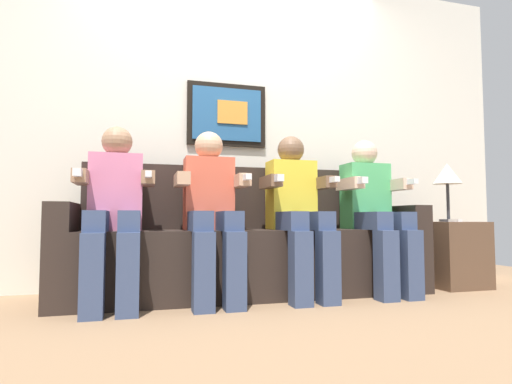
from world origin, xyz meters
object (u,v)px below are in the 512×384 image
(person_rightmost, at_px, (374,207))
(side_table_right, at_px, (453,254))
(table_lamp, at_px, (447,176))
(couch, at_px, (249,249))
(person_right_center, at_px, (297,207))
(spare_remote_on_table, at_px, (454,221))
(person_left_center, at_px, (212,206))
(person_leftmost, at_px, (115,205))

(person_rightmost, xyz_separation_m, side_table_right, (0.72, 0.06, -0.36))
(side_table_right, height_order, table_lamp, table_lamp)
(couch, distance_m, person_right_center, 0.45)
(person_right_center, xyz_separation_m, table_lamp, (1.31, 0.11, 0.25))
(couch, bearing_deg, spare_remote_on_table, -5.54)
(person_left_center, bearing_deg, spare_remote_on_table, 0.46)
(person_right_center, bearing_deg, couch, 150.13)
(person_leftmost, relative_size, spare_remote_on_table, 8.54)
(spare_remote_on_table, bearing_deg, couch, 174.46)
(couch, xyz_separation_m, table_lamp, (1.61, -0.06, 0.55))
(person_right_center, height_order, person_rightmost, same)
(couch, bearing_deg, person_leftmost, -169.16)
(couch, distance_m, person_rightmost, 0.95)
(spare_remote_on_table, bearing_deg, person_left_center, -179.54)
(person_left_center, xyz_separation_m, table_lamp, (1.90, 0.11, 0.25))
(person_left_center, height_order, side_table_right, person_left_center)
(person_rightmost, bearing_deg, person_right_center, 180.00)
(table_lamp, height_order, spare_remote_on_table, table_lamp)
(couch, xyz_separation_m, person_left_center, (-0.29, -0.17, 0.29))
(person_leftmost, xyz_separation_m, person_rightmost, (1.77, 0.00, 0.00))
(person_leftmost, bearing_deg, couch, 10.84)
(side_table_right, bearing_deg, person_rightmost, -175.10)
(side_table_right, relative_size, spare_remote_on_table, 3.85)
(person_leftmost, xyz_separation_m, person_left_center, (0.59, 0.00, -0.00))
(side_table_right, bearing_deg, person_leftmost, -178.58)
(person_left_center, distance_m, spare_remote_on_table, 1.88)
(person_leftmost, height_order, person_right_center, same)
(person_right_center, height_order, spare_remote_on_table, person_right_center)
(spare_remote_on_table, bearing_deg, person_rightmost, -178.72)
(person_rightmost, bearing_deg, person_leftmost, 180.00)
(person_left_center, bearing_deg, person_leftmost, -179.95)
(table_lamp, bearing_deg, person_rightmost, -171.48)
(table_lamp, bearing_deg, spare_remote_on_table, -106.96)
(person_rightmost, distance_m, table_lamp, 0.78)
(table_lamp, bearing_deg, side_table_right, -100.11)
(person_leftmost, xyz_separation_m, spare_remote_on_table, (2.46, 0.02, -0.10))
(couch, relative_size, person_rightmost, 2.25)
(person_leftmost, distance_m, person_left_center, 0.59)
(person_rightmost, bearing_deg, couch, 169.16)
(side_table_right, bearing_deg, couch, 176.16)
(table_lamp, bearing_deg, person_leftmost, -177.50)
(person_left_center, bearing_deg, couch, 29.84)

